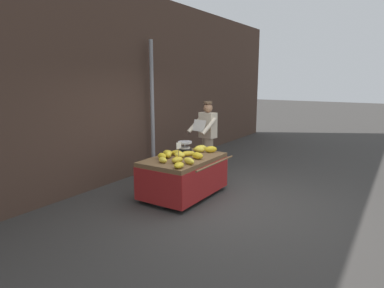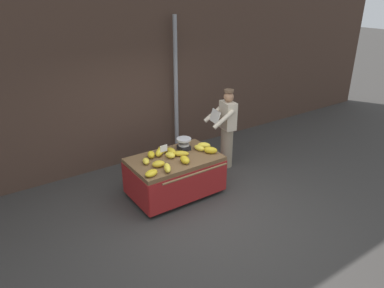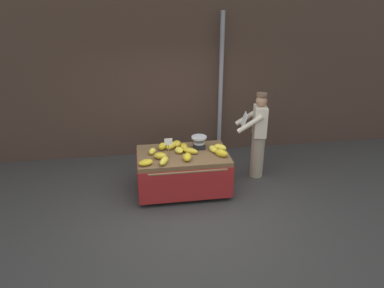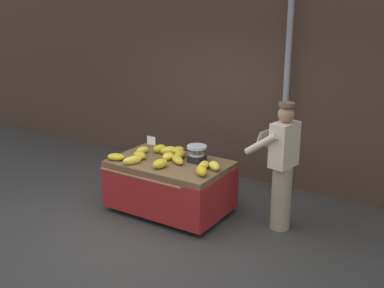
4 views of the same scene
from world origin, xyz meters
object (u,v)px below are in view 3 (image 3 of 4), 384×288
object	(u,v)px
street_pole	(221,87)
price_sign	(168,143)
banana_bunch_5	(220,147)
banana_bunch_6	(179,150)
banana_bunch_9	(152,151)
banana_bunch_3	(190,151)
banana_bunch_0	(213,149)
banana_cart	(183,164)
banana_bunch_2	(171,146)
banana_bunch_12	(221,153)
banana_bunch_11	(162,146)
vendor_person	(258,135)
banana_bunch_8	(160,156)
banana_bunch_1	(184,147)
banana_bunch_13	(177,144)
weighing_scale	(199,142)
banana_bunch_10	(187,157)
banana_bunch_4	(146,162)
banana_bunch_7	(164,161)

from	to	relation	value
street_pole	price_sign	size ratio (longest dim) A/B	9.09
banana_bunch_5	banana_bunch_6	bearing A→B (deg)	179.61
street_pole	banana_bunch_9	xyz separation A→B (m)	(-1.58, -1.51, -0.74)
banana_bunch_3	banana_bunch_0	bearing A→B (deg)	0.74
banana_cart	banana_bunch_5	world-z (taller)	banana_bunch_5
banana_bunch_2	banana_bunch_12	xyz separation A→B (m)	(0.83, -0.46, 0.00)
banana_bunch_5	banana_bunch_11	bearing A→B (deg)	169.13
banana_bunch_0	vendor_person	xyz separation A→B (m)	(0.96, 0.36, 0.06)
banana_bunch_6	banana_bunch_8	bearing A→B (deg)	-151.04
banana_bunch_1	banana_bunch_8	world-z (taller)	banana_bunch_8
banana_cart	banana_bunch_9	size ratio (longest dim) A/B	8.16
banana_cart	banana_bunch_2	distance (m)	0.40
banana_bunch_13	banana_bunch_5	bearing A→B (deg)	-19.68
street_pole	price_sign	distance (m)	2.17
street_pole	weighing_scale	size ratio (longest dim) A/B	11.04
banana_bunch_2	banana_bunch_3	size ratio (longest dim) A/B	0.88
banana_bunch_10	banana_bunch_8	bearing A→B (deg)	163.68
price_sign	banana_bunch_4	xyz separation A→B (m)	(-0.41, -0.29, -0.20)
banana_cart	banana_bunch_6	xyz separation A→B (m)	(-0.06, 0.05, 0.26)
banana_bunch_3	weighing_scale	bearing A→B (deg)	45.38
banana_bunch_5	banana_bunch_12	size ratio (longest dim) A/B	0.99
banana_cart	banana_bunch_1	distance (m)	0.33
weighing_scale	banana_bunch_8	size ratio (longest dim) A/B	1.26
banana_bunch_7	vendor_person	size ratio (longest dim) A/B	0.16
banana_bunch_5	banana_bunch_9	xyz separation A→B (m)	(-1.23, 0.03, -0.01)
banana_bunch_1	banana_bunch_8	bearing A→B (deg)	-144.79
weighing_scale	banana_bunch_4	xyz separation A→B (m)	(-1.00, -0.55, -0.07)
price_sign	banana_bunch_3	distance (m)	0.45
banana_bunch_2	banana_bunch_4	distance (m)	0.77
banana_bunch_6	banana_bunch_13	world-z (taller)	banana_bunch_13
banana_bunch_11	banana_bunch_12	xyz separation A→B (m)	(1.00, -0.46, 0.00)
banana_bunch_10	banana_bunch_3	bearing A→B (deg)	71.12
banana_bunch_2	banana_bunch_11	size ratio (longest dim) A/B	1.25
price_sign	banana_bunch_9	xyz separation A→B (m)	(-0.28, 0.15, -0.20)
banana_bunch_10	banana_bunch_9	bearing A→B (deg)	148.18
banana_bunch_0	banana_bunch_9	bearing A→B (deg)	175.91
banana_bunch_0	street_pole	bearing A→B (deg)	73.11
street_pole	banana_bunch_11	world-z (taller)	street_pole
banana_bunch_1	banana_bunch_6	world-z (taller)	banana_bunch_1
banana_bunch_4	banana_bunch_5	xyz separation A→B (m)	(1.36, 0.40, 0.01)
street_pole	banana_bunch_0	size ratio (longest dim) A/B	12.67
banana_bunch_9	banana_bunch_4	bearing A→B (deg)	-106.70
banana_bunch_7	banana_bunch_10	size ratio (longest dim) A/B	1.17
banana_cart	banana_bunch_13	bearing A→B (deg)	102.92
banana_bunch_4	banana_bunch_7	world-z (taller)	banana_bunch_7
banana_bunch_8	banana_bunch_9	bearing A→B (deg)	118.65
banana_bunch_7	price_sign	bearing A→B (deg)	69.69
price_sign	banana_bunch_10	world-z (taller)	price_sign
banana_bunch_6	banana_bunch_9	size ratio (longest dim) A/B	1.04
banana_bunch_3	banana_bunch_6	distance (m)	0.20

